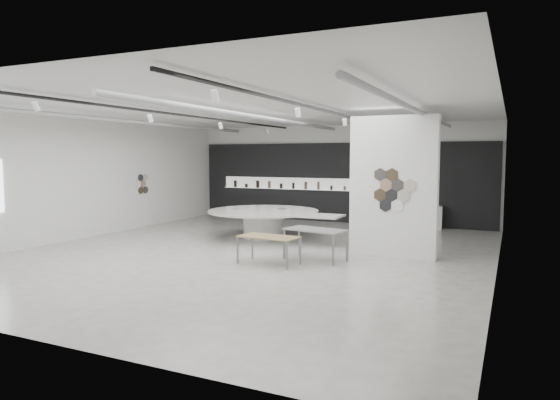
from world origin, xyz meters
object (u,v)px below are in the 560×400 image
at_px(partition_column, 393,187).
at_px(display_island, 265,220).
at_px(sample_table_stone, 315,232).
at_px(sample_table_wood, 269,238).
at_px(kitchen_counter, 421,217).

height_order(partition_column, display_island, partition_column).
distance_m(display_island, sample_table_stone, 3.63).
relative_size(display_island, sample_table_wood, 3.00).
height_order(sample_table_stone, kitchen_counter, kitchen_counter).
distance_m(partition_column, sample_table_wood, 3.48).
height_order(display_island, sample_table_stone, display_island).
distance_m(display_island, sample_table_wood, 3.83).
xyz_separation_m(display_island, kitchen_counter, (4.09, 4.28, -0.15)).
xyz_separation_m(display_island, sample_table_wood, (1.80, -3.38, 0.05)).
xyz_separation_m(partition_column, sample_table_wood, (-2.49, -2.14, -1.18)).
bearing_deg(sample_table_stone, partition_column, 37.01).
height_order(partition_column, kitchen_counter, partition_column).
relative_size(sample_table_stone, kitchen_counter, 1.07).
distance_m(sample_table_wood, sample_table_stone, 1.24).
relative_size(partition_column, sample_table_wood, 2.41).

